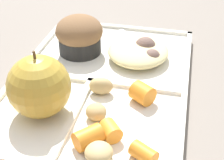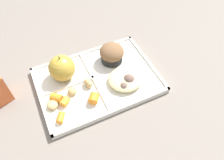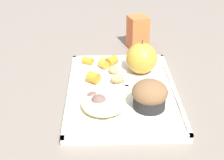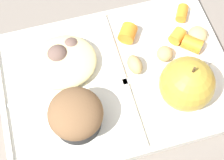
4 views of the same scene
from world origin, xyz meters
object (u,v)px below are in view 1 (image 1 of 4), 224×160
Objects in this scene: bran_muffin at (79,35)px; plastic_fork at (137,50)px; green_apple at (39,86)px; lunch_tray at (101,83)px.

bran_muffin reaches higher than plastic_fork.
green_apple reaches higher than bran_muffin.
lunch_tray is at bearing -143.70° from bran_muffin.
bran_muffin is 0.60× the size of plastic_fork.
green_apple is 1.15× the size of bran_muffin.
plastic_fork is (0.10, -0.04, 0.01)m from lunch_tray.
lunch_tray is at bearing 159.48° from plastic_fork.
lunch_tray is 0.11m from plastic_fork.
bran_muffin is at bearing 105.75° from plastic_fork.
bran_muffin is at bearing 36.30° from lunch_tray.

